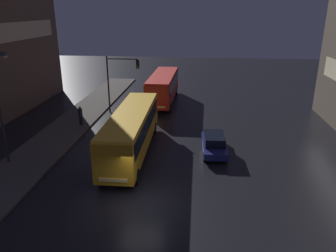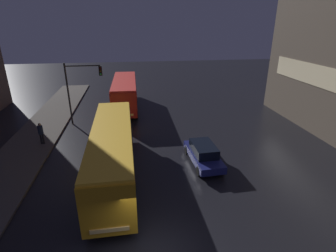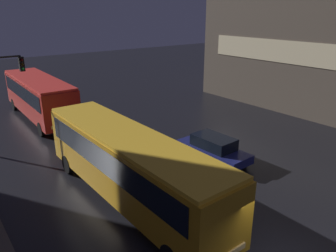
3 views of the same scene
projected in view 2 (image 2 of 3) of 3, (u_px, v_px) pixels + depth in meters
The scene contains 6 objects.
sidewalk_left at pixel (18, 160), 19.20m from camera, with size 4.00×48.00×0.15m.
bus_near at pixel (113, 148), 16.54m from camera, with size 2.66×11.87×3.34m.
bus_far at pixel (125, 91), 30.23m from camera, with size 2.79×10.77×3.32m.
car_taxi at pixel (203, 153), 18.65m from camera, with size 1.96×4.58×1.46m.
pedestrian_near at pixel (41, 131), 21.15m from camera, with size 0.53×0.53×1.80m.
traffic_light_main at pixel (80, 83), 24.74m from camera, with size 3.41×0.35×5.99m.
Camera 2 is at (-0.57, -8.33, 9.49)m, focal length 28.00 mm.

